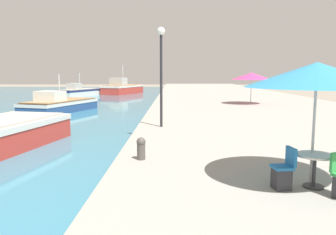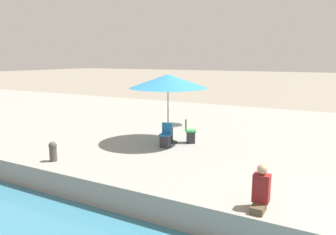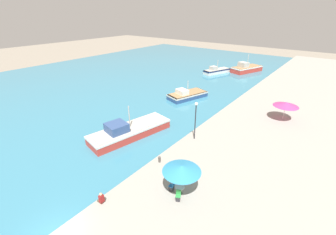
{
  "view_description": "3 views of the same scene",
  "coord_description": "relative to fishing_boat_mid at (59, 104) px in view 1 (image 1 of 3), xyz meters",
  "views": [
    {
      "loc": [
        1.69,
        1.2,
        3.26
      ],
      "look_at": [
        1.5,
        13.65,
        1.58
      ],
      "focal_mm": 35.0,
      "sensor_mm": 36.0,
      "label": 1
    },
    {
      "loc": [
        -6.45,
        2.15,
        4.11
      ],
      "look_at": [
        4.79,
        8.35,
        1.78
      ],
      "focal_mm": 35.0,
      "sensor_mm": 36.0,
      "label": 2
    },
    {
      "loc": [
        12.49,
        -3.4,
        14.36
      ],
      "look_at": [
        -4.0,
        18.0,
        1.38
      ],
      "focal_mm": 24.0,
      "sensor_mm": 36.0,
      "label": 3
    }
  ],
  "objects": [
    {
      "name": "cafe_chair_right",
      "position": [
        12.05,
        -20.72,
        0.44
      ],
      "size": [
        0.48,
        0.46,
        0.91
      ],
      "rotation": [
        0.0,
        0.0,
        1.72
      ],
      "color": "#2D2D33",
      "rests_on": "quay_promenade"
    },
    {
      "name": "fishing_boat_far",
      "position": [
        -3.74,
        19.16,
        0.03
      ],
      "size": [
        4.57,
        7.71,
        3.31
      ],
      "rotation": [
        0.0,
        0.0,
        -0.35
      ],
      "color": "silver",
      "rests_on": "water_basin"
    },
    {
      "name": "fishing_boat_mid",
      "position": [
        0.0,
        0.0,
        0.0
      ],
      "size": [
        5.08,
        7.78,
        3.16
      ],
      "rotation": [
        0.0,
        0.0,
        -0.31
      ],
      "color": "navy",
      "rests_on": "water_basin"
    },
    {
      "name": "quay_promenade",
      "position": [
        15.99,
        8.23,
        -0.28
      ],
      "size": [
        16.0,
        90.0,
        0.78
      ],
      "color": "gray",
      "rests_on": "ground_plane"
    },
    {
      "name": "cafe_umbrella_pink",
      "position": [
        12.78,
        -20.42,
        2.56
      ],
      "size": [
        3.09,
        3.09,
        2.72
      ],
      "color": "#B7B7B7",
      "rests_on": "quay_promenade"
    },
    {
      "name": "lamppost",
      "position": [
        9.14,
        -12.41,
        3.21
      ],
      "size": [
        0.36,
        0.36,
        4.56
      ],
      "color": "#232328",
      "rests_on": "quay_promenade"
    },
    {
      "name": "cafe_table",
      "position": [
        12.77,
        -20.61,
        0.65
      ],
      "size": [
        0.8,
        0.8,
        0.74
      ],
      "color": "#333338",
      "rests_on": "quay_promenade"
    },
    {
      "name": "fishing_boat_distant",
      "position": [
        1.56,
        25.11,
        0.27
      ],
      "size": [
        5.97,
        9.05,
        4.56
      ],
      "rotation": [
        0.0,
        0.0,
        -0.35
      ],
      "color": "red",
      "rests_on": "water_basin"
    },
    {
      "name": "mooring_bollard",
      "position": [
        8.77,
        -18.34,
        0.46
      ],
      "size": [
        0.26,
        0.26,
        0.65
      ],
      "color": "#4C4742",
      "rests_on": "quay_promenade"
    },
    {
      "name": "cafe_umbrella_white",
      "position": [
        16.07,
        -0.68,
        2.38
      ],
      "size": [
        3.23,
        3.23,
        2.55
      ],
      "color": "#B7B7B7",
      "rests_on": "quay_promenade"
    }
  ]
}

